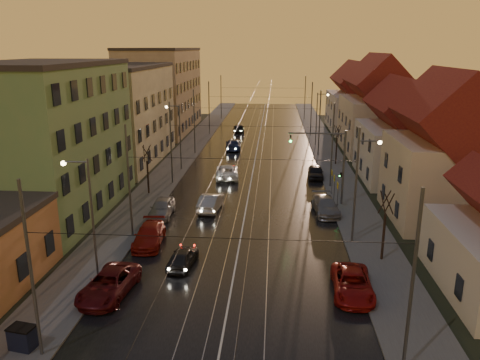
% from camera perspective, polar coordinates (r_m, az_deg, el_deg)
% --- Properties ---
extents(ground, '(160.00, 160.00, 0.00)m').
position_cam_1_polar(ground, '(28.85, -1.30, -14.34)').
color(ground, black).
rests_on(ground, ground).
extents(road, '(16.00, 120.00, 0.04)m').
position_cam_1_polar(road, '(66.45, 1.99, 3.29)').
color(road, black).
rests_on(road, ground).
extents(sidewalk_left, '(4.00, 120.00, 0.15)m').
position_cam_1_polar(sidewalk_left, '(67.55, -6.53, 3.45)').
color(sidewalk_left, '#4C4C4C').
rests_on(sidewalk_left, ground).
extents(sidewalk_right, '(4.00, 120.00, 0.15)m').
position_cam_1_polar(sidewalk_right, '(66.82, 10.61, 3.14)').
color(sidewalk_right, '#4C4C4C').
rests_on(sidewalk_right, ground).
extents(tram_rail_0, '(0.06, 120.00, 0.03)m').
position_cam_1_polar(tram_rail_0, '(66.56, 0.10, 3.35)').
color(tram_rail_0, gray).
rests_on(tram_rail_0, road).
extents(tram_rail_1, '(0.06, 120.00, 0.03)m').
position_cam_1_polar(tram_rail_1, '(66.47, 1.33, 3.33)').
color(tram_rail_1, gray).
rests_on(tram_rail_1, road).
extents(tram_rail_2, '(0.06, 120.00, 0.03)m').
position_cam_1_polar(tram_rail_2, '(66.42, 2.66, 3.30)').
color(tram_rail_2, gray).
rests_on(tram_rail_2, road).
extents(tram_rail_3, '(0.06, 120.00, 0.03)m').
position_cam_1_polar(tram_rail_3, '(66.40, 3.89, 3.28)').
color(tram_rail_3, gray).
rests_on(tram_rail_3, road).
extents(apartment_left_1, '(10.00, 18.00, 13.00)m').
position_cam_1_polar(apartment_left_1, '(44.37, -22.68, 4.25)').
color(apartment_left_1, '#5B8857').
rests_on(apartment_left_1, ground).
extents(apartment_left_2, '(10.00, 20.00, 12.00)m').
position_cam_1_polar(apartment_left_2, '(62.68, -14.53, 7.58)').
color(apartment_left_2, tan).
rests_on(apartment_left_2, ground).
extents(apartment_left_3, '(10.00, 24.00, 14.00)m').
position_cam_1_polar(apartment_left_3, '(85.50, -9.47, 10.64)').
color(apartment_left_3, '#927A5E').
rests_on(apartment_left_3, ground).
extents(house_right_1, '(8.67, 10.20, 10.80)m').
position_cam_1_polar(house_right_1, '(43.33, 23.73, 2.45)').
color(house_right_1, beige).
rests_on(house_right_1, ground).
extents(house_right_2, '(9.18, 12.24, 9.20)m').
position_cam_1_polar(house_right_2, '(55.65, 19.36, 4.77)').
color(house_right_2, beige).
rests_on(house_right_2, ground).
extents(house_right_3, '(9.18, 14.28, 11.50)m').
position_cam_1_polar(house_right_3, '(69.89, 16.36, 8.10)').
color(house_right_3, beige).
rests_on(house_right_3, ground).
extents(house_right_4, '(9.18, 16.32, 10.00)m').
position_cam_1_polar(house_right_4, '(87.54, 13.93, 9.23)').
color(house_right_4, beige).
rests_on(house_right_4, ground).
extents(catenary_pole_l_0, '(0.16, 0.16, 9.00)m').
position_cam_1_polar(catenary_pole_l_0, '(24.01, -24.12, -10.27)').
color(catenary_pole_l_0, '#595B60').
rests_on(catenary_pole_l_0, ground).
extents(catenary_pole_r_0, '(0.16, 0.16, 9.00)m').
position_cam_1_polar(catenary_pole_r_0, '(22.17, 20.24, -12.05)').
color(catenary_pole_r_0, '#595B60').
rests_on(catenary_pole_r_0, ground).
extents(catenary_pole_l_1, '(0.16, 0.16, 9.00)m').
position_cam_1_polar(catenary_pole_l_1, '(36.95, -13.38, -0.28)').
color(catenary_pole_l_1, '#595B60').
rests_on(catenary_pole_l_1, ground).
extents(catenary_pole_r_1, '(0.16, 0.16, 9.00)m').
position_cam_1_polar(catenary_pole_r_1, '(35.78, 13.92, -0.85)').
color(catenary_pole_r_1, '#595B60').
rests_on(catenary_pole_r_1, ground).
extents(catenary_pole_l_2, '(0.16, 0.16, 9.00)m').
position_cam_1_polar(catenary_pole_l_2, '(51.03, -8.41, 4.40)').
color(catenary_pole_l_2, '#595B60').
rests_on(catenary_pole_l_2, ground).
extents(catenary_pole_r_2, '(0.16, 0.16, 9.00)m').
position_cam_1_polar(catenary_pole_r_2, '(50.19, 11.18, 4.08)').
color(catenary_pole_r_2, '#595B60').
rests_on(catenary_pole_r_2, ground).
extents(catenary_pole_l_3, '(0.16, 0.16, 9.00)m').
position_cam_1_polar(catenary_pole_l_3, '(65.52, -5.60, 7.03)').
color(catenary_pole_l_3, '#595B60').
rests_on(catenary_pole_l_3, ground).
extents(catenary_pole_r_3, '(0.16, 0.16, 9.00)m').
position_cam_1_polar(catenary_pole_r_3, '(64.87, 9.66, 6.79)').
color(catenary_pole_r_3, '#595B60').
rests_on(catenary_pole_r_3, ground).
extents(catenary_pole_l_4, '(0.16, 0.16, 9.00)m').
position_cam_1_polar(catenary_pole_l_4, '(80.20, -3.79, 8.69)').
color(catenary_pole_l_4, '#595B60').
rests_on(catenary_pole_l_4, ground).
extents(catenary_pole_r_4, '(0.16, 0.16, 9.00)m').
position_cam_1_polar(catenary_pole_r_4, '(79.67, 8.70, 8.50)').
color(catenary_pole_r_4, '#595B60').
rests_on(catenary_pole_r_4, ground).
extents(catenary_pole_l_5, '(0.16, 0.16, 9.00)m').
position_cam_1_polar(catenary_pole_l_5, '(97.94, -2.33, 10.02)').
color(catenary_pole_l_5, '#595B60').
rests_on(catenary_pole_l_5, ground).
extents(catenary_pole_r_5, '(0.16, 0.16, 9.00)m').
position_cam_1_polar(catenary_pole_r_5, '(97.51, 7.92, 9.86)').
color(catenary_pole_r_5, '#595B60').
rests_on(catenary_pole_r_5, ground).
extents(street_lamp_0, '(1.75, 0.32, 8.00)m').
position_cam_1_polar(street_lamp_0, '(30.74, -18.16, -3.20)').
color(street_lamp_0, '#595B60').
rests_on(street_lamp_0, ground).
extents(street_lamp_1, '(1.75, 0.32, 8.00)m').
position_cam_1_polar(street_lamp_1, '(36.72, 14.48, 0.17)').
color(street_lamp_1, '#595B60').
rests_on(street_lamp_1, ground).
extents(street_lamp_2, '(1.75, 0.32, 8.00)m').
position_cam_1_polar(street_lamp_2, '(56.83, -7.63, 6.00)').
color(street_lamp_2, '#595B60').
rests_on(street_lamp_2, ground).
extents(street_lamp_3, '(1.75, 0.32, 8.00)m').
position_cam_1_polar(street_lamp_3, '(71.76, 9.58, 7.97)').
color(street_lamp_3, '#595B60').
rests_on(street_lamp_3, ground).
extents(traffic_light_mast, '(5.30, 0.32, 7.20)m').
position_cam_1_polar(traffic_light_mast, '(44.28, 11.29, 2.64)').
color(traffic_light_mast, '#595B60').
rests_on(traffic_light_mast, ground).
extents(bare_tree_0, '(1.09, 1.09, 5.11)m').
position_cam_1_polar(bare_tree_0, '(48.09, -11.19, 1.10)').
color(bare_tree_0, black).
rests_on(bare_tree_0, ground).
extents(bare_tree_1, '(1.09, 1.09, 5.11)m').
position_cam_1_polar(bare_tree_1, '(33.96, 17.18, -5.60)').
color(bare_tree_1, black).
rests_on(bare_tree_1, ground).
extents(bare_tree_2, '(1.09, 1.09, 5.11)m').
position_cam_1_polar(bare_tree_2, '(60.54, 11.70, 4.10)').
color(bare_tree_2, black).
rests_on(bare_tree_2, ground).
extents(driving_car_0, '(1.90, 3.96, 1.31)m').
position_cam_1_polar(driving_car_0, '(32.67, -7.01, -9.35)').
color(driving_car_0, black).
rests_on(driving_car_0, ground).
extents(driving_car_1, '(2.11, 4.84, 1.55)m').
position_cam_1_polar(driving_car_1, '(43.20, -3.58, -2.69)').
color(driving_car_1, '#A3A4A9').
rests_on(driving_car_1, ground).
extents(driving_car_2, '(3.03, 5.68, 1.52)m').
position_cam_1_polar(driving_car_2, '(53.64, -1.58, 1.03)').
color(driving_car_2, white).
rests_on(driving_car_2, ground).
extents(driving_car_3, '(2.60, 5.46, 1.54)m').
position_cam_1_polar(driving_car_3, '(68.72, -0.83, 4.35)').
color(driving_car_3, '#19214B').
rests_on(driving_car_3, ground).
extents(driving_car_4, '(2.31, 4.71, 1.54)m').
position_cam_1_polar(driving_car_4, '(82.78, -0.15, 6.34)').
color(driving_car_4, black).
rests_on(driving_car_4, ground).
extents(parked_left_1, '(2.94, 5.47, 1.46)m').
position_cam_1_polar(parked_left_1, '(29.98, -15.69, -12.14)').
color(parked_left_1, '#4E0D10').
rests_on(parked_left_1, ground).
extents(parked_left_2, '(2.44, 5.17, 1.46)m').
position_cam_1_polar(parked_left_2, '(36.46, -11.01, -6.64)').
color(parked_left_2, maroon).
rests_on(parked_left_2, ground).
extents(parked_left_3, '(1.93, 4.59, 1.55)m').
position_cam_1_polar(parked_left_3, '(42.22, -9.49, -3.33)').
color(parked_left_3, '#A8A8AE').
rests_on(parked_left_3, ground).
extents(parked_right_0, '(2.55, 5.14, 1.40)m').
position_cam_1_polar(parked_right_0, '(29.84, 13.53, -12.18)').
color(parked_right_0, maroon).
rests_on(parked_right_0, ground).
extents(parked_right_1, '(2.48, 5.20, 1.46)m').
position_cam_1_polar(parked_right_1, '(42.97, 10.40, -3.09)').
color(parked_right_1, gray).
rests_on(parked_right_1, ground).
extents(parked_right_2, '(1.88, 4.30, 1.44)m').
position_cam_1_polar(parked_right_2, '(54.30, 9.19, 0.97)').
color(parked_right_2, black).
rests_on(parked_right_2, ground).
extents(dumpster, '(1.33, 1.01, 1.10)m').
position_cam_1_polar(dumpster, '(26.59, -24.98, -17.08)').
color(dumpster, black).
rests_on(dumpster, sidewalk_left).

